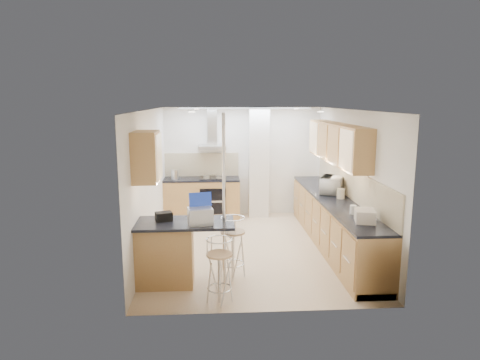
{
  "coord_description": "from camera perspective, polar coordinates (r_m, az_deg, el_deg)",
  "views": [
    {
      "loc": [
        -0.67,
        -7.43,
        2.69
      ],
      "look_at": [
        -0.2,
        0.2,
        1.23
      ],
      "focal_mm": 32.0,
      "sensor_mm": 36.0,
      "label": 1
    }
  ],
  "objects": [
    {
      "name": "back_counter",
      "position": [
        9.8,
        -5.09,
        -2.4
      ],
      "size": [
        1.7,
        0.63,
        0.92
      ],
      "color": "#B58148",
      "rests_on": "ground"
    },
    {
      "name": "peninsula",
      "position": [
        6.4,
        -7.5,
        -9.55
      ],
      "size": [
        1.47,
        0.72,
        0.94
      ],
      "color": "#B58148",
      "rests_on": "ground"
    },
    {
      "name": "bar_stool_near",
      "position": [
        5.78,
        -2.75,
        -11.98
      ],
      "size": [
        0.46,
        0.46,
        0.9
      ],
      "primitive_type": null,
      "rotation": [
        0.0,
        0.0,
        -0.3
      ],
      "color": "tan",
      "rests_on": "ground"
    },
    {
      "name": "jar_b",
      "position": [
        9.01,
        11.69,
        -0.32
      ],
      "size": [
        0.15,
        0.15,
        0.14
      ],
      "primitive_type": "cylinder",
      "rotation": [
        0.0,
        0.0,
        0.42
      ],
      "color": "silver",
      "rests_on": "right_counter"
    },
    {
      "name": "ground",
      "position": [
        7.93,
        1.53,
        -9.03
      ],
      "size": [
        4.8,
        4.8,
        0.0
      ],
      "primitive_type": "plane",
      "color": "tan",
      "rests_on": "ground"
    },
    {
      "name": "laptop",
      "position": [
        6.09,
        -5.32,
        -4.81
      ],
      "size": [
        0.38,
        0.31,
        0.23
      ],
      "primitive_type": "cube",
      "rotation": [
        0.0,
        0.0,
        0.18
      ],
      "color": "#AAAEB3",
      "rests_on": "peninsula"
    },
    {
      "name": "microwave",
      "position": [
        8.3,
        12.2,
        -0.65
      ],
      "size": [
        0.59,
        0.69,
        0.32
      ],
      "primitive_type": "imported",
      "rotation": [
        0.0,
        0.0,
        1.15
      ],
      "color": "white",
      "rests_on": "right_counter"
    },
    {
      "name": "jar_a",
      "position": [
        8.59,
        11.09,
        -0.67
      ],
      "size": [
        0.13,
        0.13,
        0.19
      ],
      "primitive_type": "cylinder",
      "rotation": [
        0.0,
        0.0,
        -0.12
      ],
      "color": "silver",
      "rests_on": "right_counter"
    },
    {
      "name": "jar_c",
      "position": [
        7.9,
        13.29,
        -1.77
      ],
      "size": [
        0.17,
        0.17,
        0.18
      ],
      "primitive_type": "cylinder",
      "rotation": [
        0.0,
        0.0,
        -0.22
      ],
      "color": "#B3AC8F",
      "rests_on": "right_counter"
    },
    {
      "name": "kettle",
      "position": [
        9.64,
        -8.68,
        0.72
      ],
      "size": [
        0.16,
        0.16,
        0.21
      ],
      "primitive_type": "cylinder",
      "color": "silver",
      "rests_on": "back_counter"
    },
    {
      "name": "right_counter",
      "position": [
        8.06,
        12.29,
        -5.51
      ],
      "size": [
        0.63,
        4.4,
        0.92
      ],
      "color": "#B58148",
      "rests_on": "ground"
    },
    {
      "name": "bread_bin",
      "position": [
        6.5,
        16.32,
        -4.6
      ],
      "size": [
        0.35,
        0.4,
        0.18
      ],
      "primitive_type": "cube",
      "rotation": [
        0.0,
        0.0,
        -0.23
      ],
      "color": "silver",
      "rests_on": "right_counter"
    },
    {
      "name": "room_shell",
      "position": [
        7.96,
        3.68,
        2.48
      ],
      "size": [
        3.64,
        4.84,
        2.51
      ],
      "color": "white",
      "rests_on": "ground"
    },
    {
      "name": "bag",
      "position": [
        6.34,
        -10.12,
        -4.81
      ],
      "size": [
        0.28,
        0.24,
        0.13
      ],
      "primitive_type": "cube",
      "rotation": [
        0.0,
        0.0,
        0.33
      ],
      "color": "black",
      "rests_on": "peninsula"
    },
    {
      "name": "bar_stool_end",
      "position": [
        6.56,
        -0.96,
        -8.93
      ],
      "size": [
        0.52,
        0.52,
        0.95
      ],
      "primitive_type": null,
      "rotation": [
        0.0,
        0.0,
        1.11
      ],
      "color": "tan",
      "rests_on": "ground"
    },
    {
      "name": "jar_d",
      "position": [
        6.89,
        14.84,
        -3.84
      ],
      "size": [
        0.12,
        0.12,
        0.14
      ],
      "primitive_type": "cylinder",
      "rotation": [
        0.0,
        0.0,
        0.23
      ],
      "color": "white",
      "rests_on": "right_counter"
    }
  ]
}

